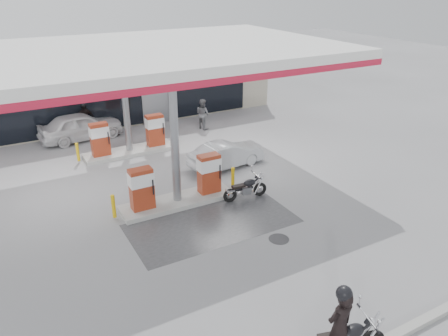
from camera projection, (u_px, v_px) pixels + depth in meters
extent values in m
plane|color=gray|center=(200.00, 227.00, 15.53)|extent=(90.00, 90.00, 0.00)
cube|color=#4C4C4F|center=(213.00, 223.00, 15.76)|extent=(6.00, 3.00, 0.00)
cylinder|color=#38383A|center=(279.00, 239.00, 14.82)|extent=(0.70, 0.70, 0.01)
cube|color=beige|center=(88.00, 82.00, 27.49)|extent=(22.00, 8.00, 4.00)
cube|color=black|center=(106.00, 107.00, 24.52)|extent=(18.00, 0.10, 2.60)
cube|color=#B5162F|center=(102.00, 69.00, 23.61)|extent=(22.00, 0.25, 1.00)
cube|color=navy|center=(216.00, 58.00, 26.66)|extent=(3.50, 0.12, 0.80)
cube|color=gray|center=(157.00, 105.00, 25.94)|extent=(1.80, 0.14, 2.20)
cube|color=silver|center=(142.00, 55.00, 17.36)|extent=(16.00, 10.00, 0.60)
cube|color=#B5162F|center=(196.00, 84.00, 13.48)|extent=(16.00, 0.12, 0.24)
cube|color=#B5162F|center=(108.00, 43.00, 21.39)|extent=(16.00, 0.12, 0.24)
cylinder|color=gray|center=(175.00, 142.00, 16.07)|extent=(0.32, 0.32, 5.00)
cylinder|color=gray|center=(125.00, 103.00, 20.86)|extent=(0.32, 0.32, 5.00)
cube|color=#9E9E99|center=(178.00, 201.00, 17.09)|extent=(4.50, 1.30, 0.18)
cube|color=maroon|center=(142.00, 189.00, 16.11)|extent=(0.85, 0.48, 1.60)
cube|color=maroon|center=(209.00, 173.00, 17.35)|extent=(0.85, 0.48, 1.60)
cube|color=silver|center=(141.00, 179.00, 15.95)|extent=(0.88, 0.52, 0.50)
cube|color=silver|center=(209.00, 164.00, 17.19)|extent=(0.88, 0.52, 0.50)
cylinder|color=gold|center=(114.00, 206.00, 15.80)|extent=(0.14, 0.14, 0.90)
cylinder|color=gold|center=(233.00, 178.00, 18.02)|extent=(0.14, 0.14, 0.90)
cube|color=#9E9E99|center=(130.00, 151.00, 21.88)|extent=(4.50, 1.30, 0.18)
cube|color=maroon|center=(100.00, 139.00, 20.90)|extent=(0.85, 0.48, 1.60)
cube|color=maroon|center=(155.00, 130.00, 22.14)|extent=(0.85, 0.48, 1.60)
cube|color=silver|center=(99.00, 131.00, 20.74)|extent=(0.88, 0.52, 0.50)
cube|color=silver|center=(155.00, 123.00, 21.98)|extent=(0.88, 0.52, 0.50)
cylinder|color=gold|center=(78.00, 152.00, 20.59)|extent=(0.14, 0.14, 0.90)
cylinder|color=gold|center=(175.00, 135.00, 22.81)|extent=(0.14, 0.14, 0.90)
ellipsoid|color=black|center=(353.00, 331.00, 10.00)|extent=(0.68, 0.50, 0.30)
cylinder|color=silver|center=(368.00, 318.00, 9.93)|extent=(0.26, 0.80, 0.04)
sphere|color=silver|center=(372.00, 321.00, 10.01)|extent=(0.20, 0.20, 0.20)
imported|color=black|center=(340.00, 327.00, 9.83)|extent=(0.73, 0.49, 1.97)
torus|color=black|center=(260.00, 189.00, 17.61)|extent=(0.59, 0.19, 0.58)
torus|color=black|center=(230.00, 195.00, 17.12)|extent=(0.59, 0.19, 0.58)
cube|color=gray|center=(246.00, 190.00, 17.34)|extent=(0.40, 0.26, 0.29)
cube|color=black|center=(243.00, 189.00, 17.25)|extent=(0.87, 0.17, 0.08)
ellipsoid|color=black|center=(250.00, 183.00, 17.27)|extent=(0.56, 0.35, 0.27)
cube|color=black|center=(239.00, 186.00, 17.12)|extent=(0.55, 0.28, 0.10)
cylinder|color=silver|center=(256.00, 175.00, 17.26)|extent=(0.10, 0.73, 0.03)
sphere|color=silver|center=(259.00, 177.00, 17.35)|extent=(0.17, 0.17, 0.17)
cylinder|color=silver|center=(234.00, 193.00, 17.32)|extent=(0.87, 0.15, 0.08)
imported|color=silver|center=(81.00, 126.00, 23.45)|extent=(4.55, 2.23, 1.49)
imported|color=slate|center=(203.00, 114.00, 25.07)|extent=(0.87, 1.00, 1.74)
imported|color=#B5B9BE|center=(226.00, 155.00, 20.16)|extent=(3.69, 1.59, 1.18)
imported|color=#161D4A|center=(176.00, 103.00, 28.45)|extent=(4.08, 2.72, 1.04)
imported|color=black|center=(85.00, 119.00, 24.03)|extent=(1.12, 0.61, 1.81)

